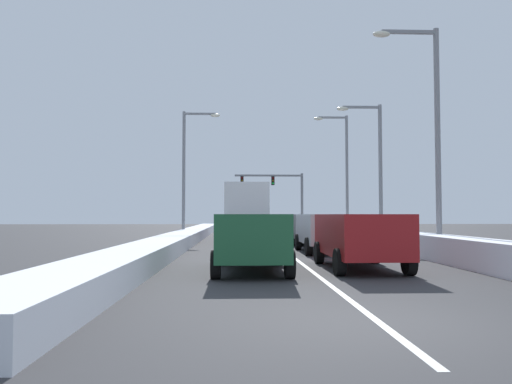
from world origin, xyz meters
The scene contains 17 objects.
ground_plane centered at (0.00, 18.70, 0.00)m, with size 121.53×121.53×0.00m, color #333335.
lane_stripe_between_right_lane_and_center_lane centered at (0.00, 23.37, 0.00)m, with size 0.14×51.42×0.01m, color silver.
snow_bank_right_shoulder centered at (5.30, 23.37, 0.45)m, with size 1.28×51.42×0.90m, color white.
snow_bank_left_shoulder centered at (-5.30, 23.37, 0.32)m, with size 1.67×51.42×0.64m, color white.
suv_red_right_lane_nearest centered at (1.54, 7.56, 1.02)m, with size 2.16×4.90×1.67m.
suv_silver_right_lane_second centered at (1.64, 14.10, 1.02)m, with size 2.16×4.90×1.67m.
suv_gray_right_lane_third centered at (1.70, 20.18, 1.02)m, with size 2.16×4.90×1.67m.
suv_tan_right_lane_fourth centered at (1.74, 26.75, 1.02)m, with size 2.16×4.90×1.67m.
suv_green_center_lane_nearest centered at (-1.78, 7.01, 1.02)m, with size 2.16×4.90×1.67m.
sedan_white_center_lane_second centered at (-1.65, 14.08, 0.76)m, with size 2.00×4.50×1.51m.
box_truck_center_lane_third centered at (-1.69, 21.47, 1.90)m, with size 2.53×7.20×3.36m.
sedan_maroon_center_lane_fourth centered at (-1.82, 29.13, 0.76)m, with size 2.00×4.50×1.51m.
traffic_light_gantry centered at (2.57, 46.73, 4.50)m, with size 7.54×0.47×6.20m.
street_lamp_right_near centered at (5.40, 11.69, 5.37)m, with size 2.66×0.36×9.08m.
street_lamp_right_mid centered at (5.80, 21.03, 4.85)m, with size 2.66×0.36×8.10m.
street_lamp_right_far centered at (5.94, 30.38, 5.50)m, with size 2.66×0.36×9.33m.
street_lamp_left_mid centered at (-5.62, 27.33, 5.28)m, with size 2.66×0.36×8.92m.
Camera 1 is at (-2.18, -7.56, 1.66)m, focal length 34.87 mm.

